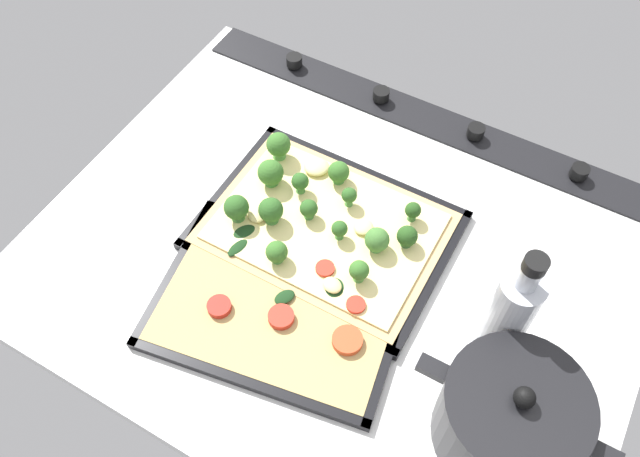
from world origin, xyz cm
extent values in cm
cube|color=white|center=(0.00, 0.00, -1.50)|extent=(85.03, 67.55, 3.00)
cube|color=black|center=(0.00, -30.27, 0.40)|extent=(81.63, 7.00, 0.80)
cylinder|color=black|center=(-25.51, -30.27, 1.70)|extent=(2.80, 2.80, 1.80)
cylinder|color=black|center=(-8.50, -30.27, 1.70)|extent=(2.80, 2.80, 1.80)
cylinder|color=black|center=(8.50, -30.27, 1.70)|extent=(2.80, 2.80, 1.80)
cylinder|color=black|center=(25.51, -30.27, 1.70)|extent=(2.80, 2.80, 1.80)
cube|color=black|center=(3.50, -2.19, 0.25)|extent=(35.45, 26.30, 0.50)
cube|color=black|center=(3.55, -14.67, 0.65)|extent=(35.36, 1.33, 1.30)
cube|color=black|center=(3.46, 10.29, 0.65)|extent=(35.36, 1.33, 1.30)
cube|color=black|center=(-13.57, -2.26, 0.65)|extent=(1.30, 26.17, 1.30)
cube|color=black|center=(20.58, -2.13, 0.65)|extent=(1.30, 26.17, 1.30)
cube|color=tan|center=(3.50, -2.19, 1.00)|extent=(33.04, 23.89, 1.00)
cube|color=#EFDB8C|center=(3.50, -2.19, 1.70)|extent=(30.40, 21.50, 0.40)
cone|color=#5B9F46|center=(-4.70, 3.35, 2.51)|extent=(1.52, 1.52, 1.23)
sphere|color=#386B28|center=(-4.70, 3.35, 4.16)|extent=(2.76, 2.76, 2.76)
cone|color=#4D8B3F|center=(10.77, 0.84, 2.48)|extent=(1.99, 1.99, 1.17)
sphere|color=#2D5B23|center=(10.77, 0.84, 4.42)|extent=(3.61, 3.61, 3.61)
cone|color=#427635|center=(-7.92, -4.99, 2.35)|extent=(1.64, 1.64, 0.90)
sphere|color=#264C1C|center=(-7.92, -4.99, 3.92)|extent=(2.98, 2.98, 2.98)
cone|color=#68AD54|center=(-4.56, -2.31, 2.30)|extent=(1.92, 1.92, 0.80)
sphere|color=#427533|center=(-4.56, -2.31, 4.01)|extent=(3.49, 3.49, 3.49)
cone|color=#4D8B3F|center=(9.87, -5.85, 2.56)|extent=(1.43, 1.43, 1.32)
sphere|color=#2D5B23|center=(9.87, -5.85, 4.20)|extent=(2.61, 2.61, 2.61)
cone|color=#5B9F46|center=(16.15, -10.05, 2.59)|extent=(2.06, 2.06, 1.38)
sphere|color=#386B28|center=(16.15, -10.05, 4.69)|extent=(3.75, 3.75, 3.75)
cone|color=#5B9F46|center=(14.49, -5.05, 2.37)|extent=(2.15, 2.15, 0.94)
sphere|color=#386B28|center=(14.49, -5.05, 4.31)|extent=(3.91, 3.91, 3.91)
cone|color=#4D8B3F|center=(2.41, -7.22, 2.55)|extent=(1.26, 1.26, 1.29)
sphere|color=#2D5B23|center=(2.41, -7.22, 4.05)|extent=(2.29, 2.29, 2.29)
cone|color=#5B9F46|center=(5.85, -10.33, 2.35)|extent=(1.79, 1.79, 0.90)
sphere|color=#386B28|center=(5.85, -10.33, 4.02)|extent=(3.25, 3.25, 3.25)
cone|color=#4D8B3F|center=(6.40, -2.36, 2.42)|extent=(1.45, 1.45, 1.04)
sphere|color=#2D5B23|center=(6.40, -2.36, 3.93)|extent=(2.64, 2.64, 2.64)
cone|color=#427635|center=(-6.77, -9.35, 2.54)|extent=(1.29, 1.29, 1.27)
sphere|color=#264C1C|center=(-6.77, -9.35, 4.05)|extent=(2.34, 2.34, 2.34)
cone|color=#5B9F46|center=(6.54, 6.16, 2.32)|extent=(1.70, 1.70, 0.84)
sphere|color=#386B28|center=(6.54, 6.16, 3.91)|extent=(3.10, 3.10, 3.10)
cone|color=#4D8B3F|center=(0.86, -1.40, 2.51)|extent=(1.28, 1.28, 1.21)
sphere|color=#2D5B23|center=(0.86, -1.40, 3.98)|extent=(2.32, 2.32, 2.32)
cone|color=#4D8B3F|center=(15.26, 2.89, 2.50)|extent=(2.01, 2.01, 1.20)
sphere|color=#2D5B23|center=(15.26, 2.89, 4.47)|extent=(3.65, 3.65, 3.65)
ellipsoid|color=#EFDB8C|center=(12.99, 1.29, 2.36)|extent=(3.99, 3.86, 1.07)
ellipsoid|color=#EFDB8C|center=(-2.17, 6.20, 2.32)|extent=(3.29, 2.90, 0.99)
ellipsoid|color=#EFDB8C|center=(9.79, -10.64, 2.47)|extent=(5.15, 5.08, 1.33)
ellipsoid|color=#EFDB8C|center=(-1.55, -4.30, 2.33)|extent=(3.68, 3.76, 0.99)
cube|color=black|center=(2.98, 11.46, 0.25)|extent=(36.73, 29.94, 0.50)
cube|color=black|center=(4.99, -0.11, 0.65)|extent=(32.72, 6.81, 1.30)
cube|color=black|center=(0.98, 23.02, 0.65)|extent=(32.72, 6.81, 1.30)
cube|color=black|center=(-12.68, 8.75, 0.65)|extent=(5.39, 24.52, 1.30)
cube|color=black|center=(18.65, 14.17, 0.65)|extent=(5.39, 24.52, 1.30)
cube|color=tan|center=(2.98, 11.46, 0.95)|extent=(33.95, 27.17, 0.90)
cylinder|color=red|center=(1.48, 13.49, 1.90)|extent=(3.49, 3.49, 1.00)
cylinder|color=red|center=(-6.32, 7.17, 1.90)|extent=(2.62, 2.62, 1.00)
cylinder|color=#B22319|center=(9.45, 16.24, 1.90)|extent=(3.26, 3.26, 1.00)
cylinder|color=red|center=(-0.16, 4.27, 1.90)|extent=(2.67, 2.67, 1.00)
cylinder|color=#D14723|center=(-7.70, 12.14, 1.90)|extent=(4.03, 4.03, 1.00)
ellipsoid|color=#193819|center=(2.64, 10.71, 1.80)|extent=(3.09, 3.53, 0.60)
ellipsoid|color=#193819|center=(12.48, 7.19, 1.80)|extent=(2.51, 3.91, 0.60)
ellipsoid|color=#193819|center=(-2.52, 6.16, 1.80)|extent=(3.75, 4.02, 0.60)
ellipsoid|color=#193819|center=(13.18, 4.48, 1.80)|extent=(3.61, 4.08, 0.60)
cylinder|color=black|center=(-28.99, 13.26, 5.33)|extent=(16.18, 16.18, 10.65)
cylinder|color=black|center=(-28.99, 13.26, 11.05)|extent=(16.50, 16.50, 0.80)
sphere|color=black|center=(-28.99, 13.26, 12.65)|extent=(2.40, 2.40, 2.40)
cube|color=black|center=(-38.88, 13.26, 8.74)|extent=(3.60, 2.00, 1.20)
cube|color=black|center=(-19.10, 13.26, 8.74)|extent=(3.60, 2.00, 1.20)
cylinder|color=#B7BCC6|center=(-24.29, 3.08, 8.47)|extent=(5.42, 5.42, 16.94)
cylinder|color=#B7BCC6|center=(-24.29, 3.08, 18.69)|extent=(2.44, 2.44, 3.50)
cylinder|color=black|center=(-24.29, 3.08, 21.24)|extent=(2.71, 2.71, 1.60)
camera|label=1|loc=(-21.92, 44.50, 78.97)|focal=36.43mm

